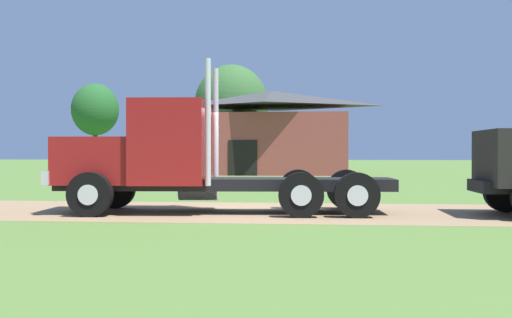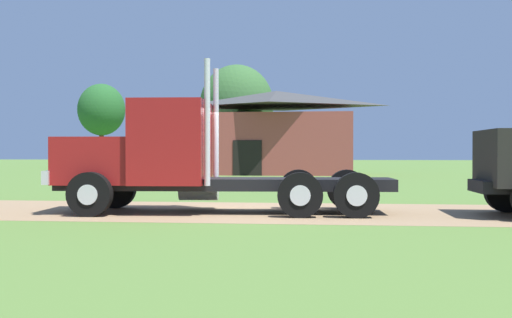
# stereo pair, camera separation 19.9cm
# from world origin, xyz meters

# --- Properties ---
(ground_plane) EXTENTS (200.00, 200.00, 0.00)m
(ground_plane) POSITION_xyz_m (0.00, 0.00, 0.00)
(ground_plane) COLOR #587B34
(dirt_track) EXTENTS (120.00, 5.44, 0.01)m
(dirt_track) POSITION_xyz_m (0.00, 0.00, 0.00)
(dirt_track) COLOR #9C7C58
(dirt_track) RESTS_ON ground_plane
(truck_foreground_white) EXTENTS (8.30, 3.03, 3.62)m
(truck_foreground_white) POSITION_xyz_m (-1.09, -0.42, 1.27)
(truck_foreground_white) COLOR black
(truck_foreground_white) RESTS_ON ground_plane
(shed_building) EXTENTS (10.59, 6.43, 5.51)m
(shed_building) POSITION_xyz_m (-0.85, 26.57, 2.65)
(shed_building) COLOR #98443C
(shed_building) RESTS_ON ground_plane
(tree_left) EXTENTS (4.43, 4.43, 7.89)m
(tree_left) POSITION_xyz_m (-18.76, 42.65, 5.42)
(tree_left) COLOR #513823
(tree_left) RESTS_ON ground_plane
(tree_mid) EXTENTS (5.54, 5.54, 8.02)m
(tree_mid) POSITION_xyz_m (-4.29, 31.93, 4.96)
(tree_mid) COLOR #513823
(tree_mid) RESTS_ON ground_plane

